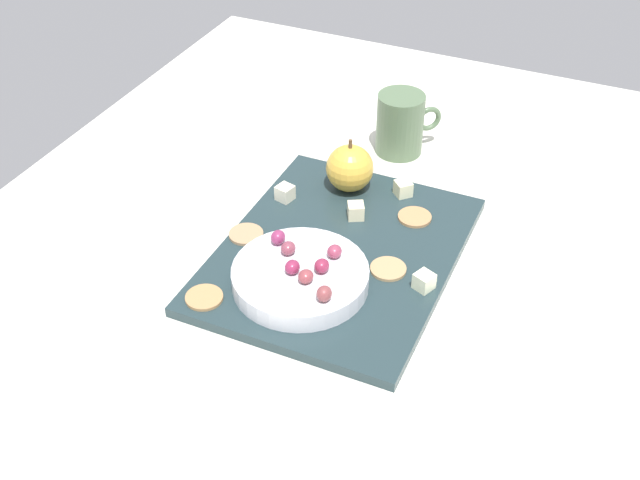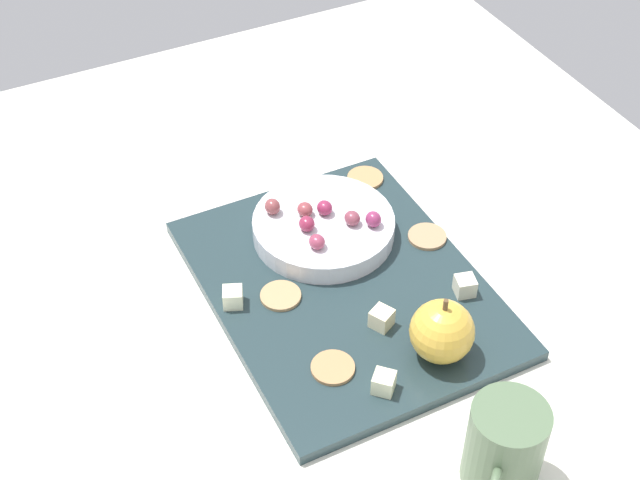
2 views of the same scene
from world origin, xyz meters
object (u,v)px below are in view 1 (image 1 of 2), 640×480
grape_6 (292,267)px  cracker_3 (204,297)px  apple_whole (350,168)px  grape_3 (322,266)px  platter (337,253)px  grape_0 (288,248)px  serving_dish (300,277)px  grape_1 (324,294)px  cheese_cube_0 (356,211)px  cracker_0 (246,234)px  grape_5 (334,251)px  cracker_1 (415,217)px  cup (401,124)px  grape_2 (278,237)px  cheese_cube_2 (424,281)px  cracker_2 (388,269)px  cheese_cube_3 (403,188)px  grape_4 (309,277)px  cheese_cube_1 (285,193)px

grape_6 → cracker_3: bearing=-55.5°
apple_whole → grape_3: bearing=13.5°
platter → grape_0: bearing=-33.2°
serving_dish → grape_1: size_ratio=8.39×
cheese_cube_0 → cracker_0: size_ratio=0.47×
grape_5 → cheese_cube_0: bearing=-170.9°
cracker_1 → cup: (-17.16, -8.27, 3.15)cm
grape_2 → grape_3: 7.57cm
cheese_cube_0 → cracker_1: bearing=112.3°
cheese_cube_2 → cracker_2: (-1.34, -4.98, -0.85)cm
cheese_cube_2 → grape_5: size_ratio=1.07×
grape_0 → grape_3: same height
cheese_cube_3 → grape_2: size_ratio=1.07×
cheese_cube_0 → cracker_2: (8.44, 7.74, -0.85)cm
cracker_3 → grape_2: (-10.28, 4.70, 3.13)cm
cheese_cube_0 → cheese_cube_2: size_ratio=1.00×
cracker_3 → grape_5: 16.38cm
platter → serving_dish: 8.35cm
serving_dish → apple_whole: size_ratio=2.49×
cracker_0 → cracker_3: same height
cracker_0 → cracker_3: size_ratio=1.00×
grape_4 → cup: (-37.13, -2.06, 0.14)cm
grape_0 → grape_3: bearing=74.4°
cheese_cube_1 → serving_dish: bearing=31.9°
serving_dish → cracker_1: 20.05cm
cracker_0 → cup: cup is taller
platter → cup: 27.74cm
grape_4 → grape_5: (-5.53, 0.77, 0.01)cm
apple_whole → cracker_3: bearing=-13.6°
cracker_3 → grape_4: (-5.15, 11.27, 3.01)cm
apple_whole → grape_1: apple_whole is taller
cracker_1 → grape_2: bearing=-40.7°
grape_0 → grape_3: size_ratio=1.00×
grape_4 → grape_5: size_ratio=1.00×
cracker_1 → grape_5: (14.44, -5.43, 3.02)cm
cracker_2 → grape_1: bearing=-20.5°
grape_1 → grape_0: bearing=-128.4°
cheese_cube_0 → cheese_cube_1: same height
serving_dish → cheese_cube_1: size_ratio=7.84×
platter → cracker_0: (2.19, -11.82, 0.87)cm
grape_4 → grape_5: 5.59cm
cheese_cube_1 → cheese_cube_2: 25.07cm
platter → grape_2: grape_2 is taller
cheese_cube_1 → cheese_cube_2: (9.69, 23.12, 0.00)cm
apple_whole → grape_3: 21.18cm
grape_0 → apple_whole: bearing=179.7°
grape_1 → cup: (-39.12, -4.81, -0.00)cm
grape_6 → grape_4: bearing=72.2°
cracker_0 → grape_4: 14.90cm
cheese_cube_0 → cheese_cube_1: bearing=-89.5°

